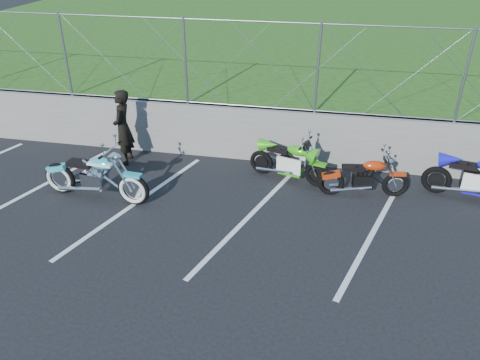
% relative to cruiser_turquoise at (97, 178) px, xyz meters
% --- Properties ---
extents(ground, '(90.00, 90.00, 0.00)m').
position_rel_cruiser_turquoise_xyz_m(ground, '(3.23, -0.99, -0.48)').
color(ground, black).
rests_on(ground, ground).
extents(retaining_wall, '(30.00, 0.22, 1.30)m').
position_rel_cruiser_turquoise_xyz_m(retaining_wall, '(3.23, 2.51, 0.17)').
color(retaining_wall, slate).
rests_on(retaining_wall, ground).
extents(grass_field, '(30.00, 20.00, 1.30)m').
position_rel_cruiser_turquoise_xyz_m(grass_field, '(3.23, 12.51, 0.17)').
color(grass_field, '#244E14').
rests_on(grass_field, ground).
extents(chain_link_fence, '(28.00, 0.03, 2.00)m').
position_rel_cruiser_turquoise_xyz_m(chain_link_fence, '(3.23, 2.51, 1.82)').
color(chain_link_fence, gray).
rests_on(chain_link_fence, retaining_wall).
extents(parking_lines, '(18.29, 4.31, 0.01)m').
position_rel_cruiser_turquoise_xyz_m(parking_lines, '(4.43, 0.01, -0.48)').
color(parking_lines, silver).
rests_on(parking_lines, ground).
extents(cruiser_turquoise, '(2.41, 0.76, 1.20)m').
position_rel_cruiser_turquoise_xyz_m(cruiser_turquoise, '(0.00, 0.00, 0.00)').
color(cruiser_turquoise, black).
rests_on(cruiser_turquoise, ground).
extents(naked_orange, '(1.88, 0.64, 0.94)m').
position_rel_cruiser_turquoise_xyz_m(naked_orange, '(5.43, 1.22, -0.08)').
color(naked_orange, black).
rests_on(naked_orange, ground).
extents(sportbike_green, '(1.86, 0.74, 0.99)m').
position_rel_cruiser_turquoise_xyz_m(sportbike_green, '(3.82, 1.60, -0.06)').
color(sportbike_green, black).
rests_on(sportbike_green, ground).
extents(sportbike_blue, '(2.05, 0.74, 1.08)m').
position_rel_cruiser_turquoise_xyz_m(sportbike_blue, '(7.67, 1.48, -0.02)').
color(sportbike_blue, black).
rests_on(sportbike_blue, ground).
extents(person_standing, '(0.51, 0.71, 1.80)m').
position_rel_cruiser_turquoise_xyz_m(person_standing, '(-0.12, 1.71, 0.42)').
color(person_standing, black).
rests_on(person_standing, ground).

